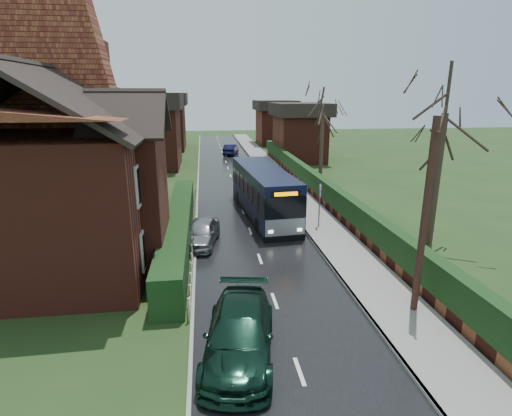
{
  "coord_description": "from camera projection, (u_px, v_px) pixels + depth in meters",
  "views": [
    {
      "loc": [
        -2.45,
        -15.27,
        7.56
      ],
      "look_at": [
        0.15,
        4.52,
        1.8
      ],
      "focal_mm": 28.0,
      "sensor_mm": 36.0,
      "label": 1
    }
  ],
  "objects": [
    {
      "name": "bus",
      "position": [
        263.0,
        193.0,
        25.26
      ],
      "size": [
        3.14,
        10.11,
        3.02
      ],
      "rotation": [
        0.0,
        0.0,
        0.09
      ],
      "color": "black",
      "rests_on": "ground"
    },
    {
      "name": "tree_right_near",
      "position": [
        447.0,
        103.0,
        18.75
      ],
      "size": [
        4.4,
        4.4,
        9.51
      ],
      "color": "#31251D",
      "rests_on": "ground"
    },
    {
      "name": "tree_right_far",
      "position": [
        323.0,
        108.0,
        33.34
      ],
      "size": [
        4.41,
        4.41,
        8.52
      ],
      "color": "#382921",
      "rests_on": "ground"
    },
    {
      "name": "kerb_left",
      "position": [
        197.0,
        212.0,
        26.09
      ],
      "size": [
        0.12,
        100.0,
        0.1
      ],
      "primitive_type": "cube",
      "color": "gray",
      "rests_on": "ground"
    },
    {
      "name": "right_wall_hedge",
      "position": [
        328.0,
        194.0,
        26.92
      ],
      "size": [
        0.6,
        50.0,
        1.8
      ],
      "color": "maroon",
      "rests_on": "ground"
    },
    {
      "name": "bus_stop_sign",
      "position": [
        320.0,
        199.0,
        22.69
      ],
      "size": [
        0.11,
        0.4,
        2.64
      ],
      "rotation": [
        0.0,
        0.0,
        -0.14
      ],
      "color": "slate",
      "rests_on": "ground"
    },
    {
      "name": "car_distant",
      "position": [
        231.0,
        149.0,
        50.64
      ],
      "size": [
        2.34,
        4.33,
        1.35
      ],
      "primitive_type": "imported",
      "rotation": [
        0.0,
        0.0,
        2.91
      ],
      "color": "black",
      "rests_on": "ground"
    },
    {
      "name": "car_green",
      "position": [
        239.0,
        334.0,
        11.79
      ],
      "size": [
        2.77,
        5.17,
        1.43
      ],
      "primitive_type": "imported",
      "rotation": [
        0.0,
        0.0,
        -0.16
      ],
      "color": "black",
      "rests_on": "ground"
    },
    {
      "name": "pavement",
      "position": [
        306.0,
        208.0,
        26.99
      ],
      "size": [
        2.5,
        100.0,
        0.14
      ],
      "primitive_type": "cube",
      "color": "slate",
      "rests_on": "ground"
    },
    {
      "name": "road",
      "position": [
        243.0,
        211.0,
        26.48
      ],
      "size": [
        6.0,
        100.0,
        0.02
      ],
      "primitive_type": "cube",
      "color": "black",
      "rests_on": "ground"
    },
    {
      "name": "car_silver",
      "position": [
        202.0,
        232.0,
        20.56
      ],
      "size": [
        2.25,
        4.05,
        1.3
      ],
      "primitive_type": "imported",
      "rotation": [
        0.0,
        0.0,
        -0.19
      ],
      "color": "#A5A4A9",
      "rests_on": "ground"
    },
    {
      "name": "brick_house",
      "position": [
        73.0,
        162.0,
        19.2
      ],
      "size": [
        9.3,
        14.6,
        10.3
      ],
      "color": "maroon",
      "rests_on": "ground"
    },
    {
      "name": "kerb_right",
      "position": [
        288.0,
        209.0,
        26.84
      ],
      "size": [
        0.12,
        100.0,
        0.14
      ],
      "primitive_type": "cube",
      "color": "gray",
      "rests_on": "ground"
    },
    {
      "name": "front_hedge",
      "position": [
        179.0,
        226.0,
        21.01
      ],
      "size": [
        1.2,
        16.0,
        1.6
      ],
      "primitive_type": "cube",
      "color": "black",
      "rests_on": "ground"
    },
    {
      "name": "picket_fence",
      "position": [
        193.0,
        232.0,
        21.2
      ],
      "size": [
        0.1,
        16.0,
        0.9
      ],
      "primitive_type": null,
      "color": "#9B8469",
      "rests_on": "ground"
    },
    {
      "name": "telegraph_pole",
      "position": [
        424.0,
        220.0,
        13.35
      ],
      "size": [
        0.3,
        0.88,
        6.89
      ],
      "rotation": [
        0.0,
        0.0,
        -0.26
      ],
      "color": "black",
      "rests_on": "ground"
    },
    {
      "name": "ground",
      "position": [
        266.0,
        278.0,
        16.95
      ],
      "size": [
        140.0,
        140.0,
        0.0
      ],
      "primitive_type": "plane",
      "color": "#2D431C",
      "rests_on": "ground"
    },
    {
      "name": "tree_house_side",
      "position": [
        90.0,
        87.0,
        30.52
      ],
      "size": [
        4.71,
        4.71,
        10.71
      ],
      "color": "#3D3224",
      "rests_on": "ground"
    }
  ]
}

